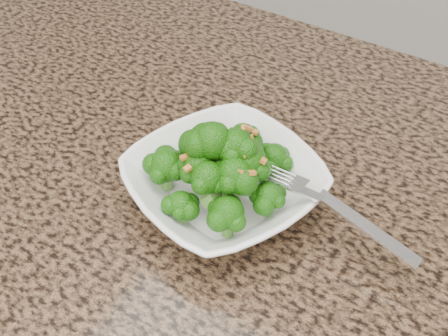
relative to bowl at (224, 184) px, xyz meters
The scene contains 5 objects.
granite_counter 0.13m from the bowl, 104.54° to the right, with size 1.64×1.04×0.03m, color brown.
bowl is the anchor object (origin of this frame).
broccoli_pile 0.06m from the bowl, ahead, with size 0.18×0.18×0.07m, color #1D640B, non-canonical shape.
garlic_topping 0.10m from the bowl, ahead, with size 0.11×0.11×0.01m, color #BD772E, non-canonical shape.
fork 0.11m from the bowl, ahead, with size 0.19×0.03×0.01m, color silver, non-canonical shape.
Camera 1 is at (0.26, 0.05, 1.37)m, focal length 45.00 mm.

